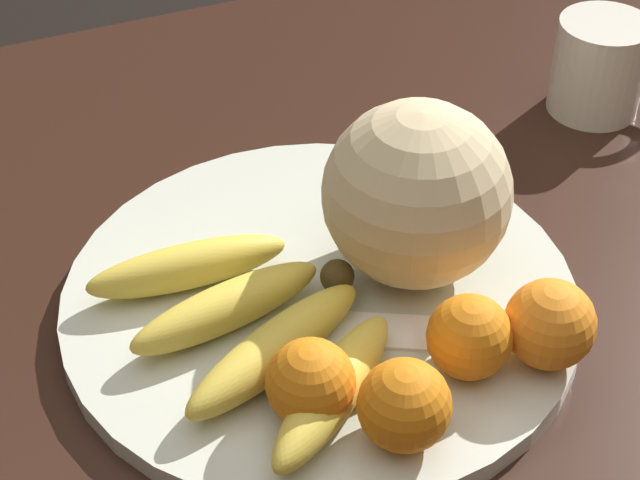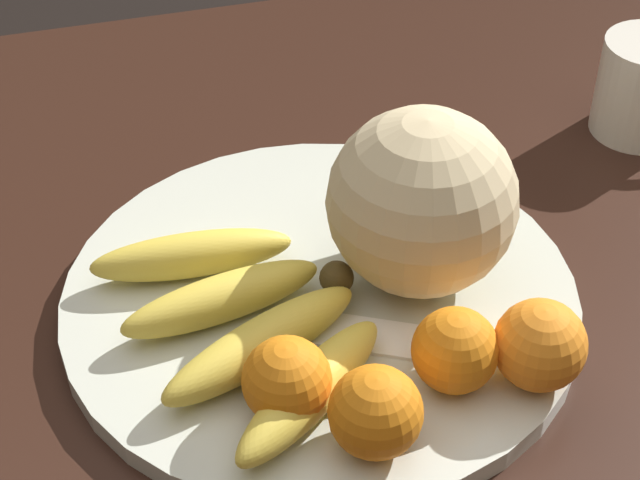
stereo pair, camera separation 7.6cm
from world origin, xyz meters
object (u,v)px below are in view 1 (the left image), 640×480
orange_front_right (550,324)px  orange_mid_center (311,383)px  melon (417,194)px  orange_front_left (404,405)px  kitchen_table (260,445)px  ceramic_mug (602,67)px  fruit_bowl (320,299)px  produce_tag (366,330)px  orange_back_left (469,337)px  banana_bunch (257,326)px

orange_front_right → orange_mid_center: (0.17, -0.02, -0.00)m
melon → orange_front_left: bearing=60.8°
kitchen_table → orange_mid_center: orange_mid_center is taller
ceramic_mug → orange_front_right: bearing=49.5°
orange_front_right → ceramic_mug: (-0.23, -0.27, -0.00)m
fruit_bowl → produce_tag: 0.05m
orange_front_right → orange_mid_center: bearing=-5.7°
kitchen_table → produce_tag: 0.13m
orange_front_left → orange_back_left: 0.08m
orange_back_left → ceramic_mug: bearing=-137.9°
fruit_bowl → orange_back_left: size_ratio=6.52×
orange_front_right → ceramic_mug: ceramic_mug is taller
kitchen_table → melon: size_ratio=10.78×
fruit_bowl → ceramic_mug: size_ratio=3.56×
orange_front_left → ceramic_mug: 0.46m
produce_tag → orange_mid_center: bearing=67.3°
orange_front_right → produce_tag: (0.10, -0.07, -0.03)m
kitchen_table → orange_front_right: (-0.18, 0.08, 0.13)m
kitchen_table → melon: melon is taller
kitchen_table → fruit_bowl: size_ratio=3.90×
kitchen_table → orange_front_right: size_ratio=23.76×
orange_front_left → kitchen_table: bearing=-60.0°
melon → orange_front_right: melon is taller
ceramic_mug → orange_back_left: bearing=42.1°
fruit_bowl → ceramic_mug: bearing=-156.9°
kitchen_table → orange_front_left: bearing=120.0°
orange_front_left → orange_front_right: 0.12m
produce_tag → melon: bearing=-113.1°
produce_tag → orange_front_right: bearing=173.3°
orange_front_right → orange_mid_center: orange_front_right is taller
fruit_bowl → orange_front_left: bearing=87.7°
fruit_bowl → orange_front_left: 0.15m
orange_mid_center → orange_front_left: bearing=138.2°
orange_mid_center → ceramic_mug: bearing=-147.6°
fruit_bowl → orange_back_left: bearing=119.3°
melon → ceramic_mug: size_ratio=1.29×
fruit_bowl → ceramic_mug: ceramic_mug is taller
fruit_bowl → banana_bunch: bearing=27.9°
fruit_bowl → banana_bunch: size_ratio=1.62×
banana_bunch → produce_tag: 0.08m
orange_front_right → produce_tag: bearing=-34.6°
orange_mid_center → ceramic_mug: (-0.40, -0.25, -0.00)m
melon → orange_mid_center: 0.17m
orange_mid_center → produce_tag: size_ratio=0.59×
ceramic_mug → melon: bearing=28.8°
kitchen_table → ceramic_mug: bearing=-155.5°
banana_bunch → produce_tag: bearing=148.4°
orange_front_right → orange_back_left: size_ratio=1.07×
banana_bunch → produce_tag: banana_bunch is taller
fruit_bowl → melon: melon is taller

